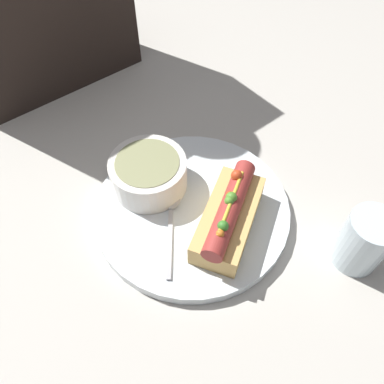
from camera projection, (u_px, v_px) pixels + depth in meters
The scene contains 6 objects.
ground_plane at pixel (192, 212), 0.59m from camera, with size 4.00×4.00×0.00m, color #BCB7AD.
dinner_plate at pixel (192, 209), 0.58m from camera, with size 0.30×0.30×0.02m.
hot_dog at pixel (229, 216), 0.53m from camera, with size 0.16×0.13×0.07m.
soup_bowl at pixel (149, 172), 0.57m from camera, with size 0.12×0.12×0.05m.
spoon at pixel (171, 207), 0.56m from camera, with size 0.11×0.13×0.01m.
drinking_glass at pixel (364, 241), 0.50m from camera, with size 0.07×0.07×0.09m.
Camera 1 is at (-0.21, -0.25, 0.49)m, focal length 35.00 mm.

